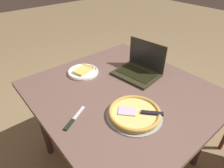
# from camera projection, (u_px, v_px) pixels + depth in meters

# --- Properties ---
(ground_plane) EXTENTS (12.00, 12.00, 0.00)m
(ground_plane) POSITION_uv_depth(u_px,v_px,m) (120.00, 157.00, 1.74)
(ground_plane) COLOR olive
(dining_table) EXTENTS (1.17, 1.10, 0.75)m
(dining_table) POSITION_uv_depth(u_px,v_px,m) (122.00, 99.00, 1.36)
(dining_table) COLOR brown
(dining_table) RESTS_ON ground_plane
(laptop) EXTENTS (0.35, 0.29, 0.23)m
(laptop) POSITION_uv_depth(u_px,v_px,m) (139.00, 68.00, 1.47)
(laptop) COLOR #292819
(laptop) RESTS_ON dining_table
(pizza_plate) EXTENTS (0.23, 0.23, 0.04)m
(pizza_plate) POSITION_uv_depth(u_px,v_px,m) (83.00, 71.00, 1.49)
(pizza_plate) COLOR white
(pizza_plate) RESTS_ON dining_table
(pizza_tray) EXTENTS (0.32, 0.32, 0.04)m
(pizza_tray) POSITION_uv_depth(u_px,v_px,m) (135.00, 113.00, 1.10)
(pizza_tray) COLOR #929BA0
(pizza_tray) RESTS_ON dining_table
(table_knife) EXTENTS (0.11, 0.19, 0.01)m
(table_knife) POSITION_uv_depth(u_px,v_px,m) (73.00, 120.00, 1.07)
(table_knife) COLOR silver
(table_knife) RESTS_ON dining_table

